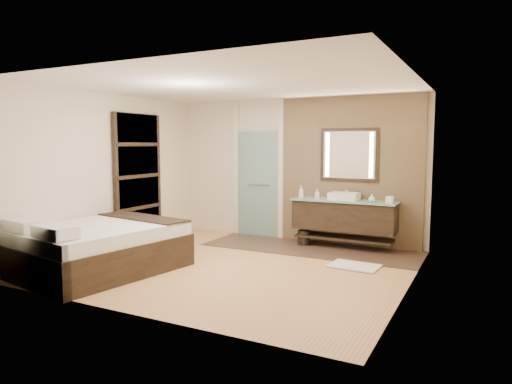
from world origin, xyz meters
The scene contains 15 objects.
floor centered at (0.00, 0.00, 0.00)m, with size 5.00×5.00×0.00m, color #AC7D48.
tile_strip centered at (0.60, 1.60, 0.01)m, with size 3.80×1.30×0.01m, color #3A2720.
stone_wall centered at (1.10, 2.21, 1.35)m, with size 2.60×0.08×2.70m, color tan.
vanity centered at (1.10, 1.92, 0.58)m, with size 1.85×0.55×0.88m.
mirror_unit centered at (1.10, 2.16, 1.65)m, with size 1.06×0.04×0.96m.
frosted_door centered at (-0.75, 2.20, 1.14)m, with size 1.10×0.12×2.70m.
shoji_partition centered at (-2.43, 0.60, 1.21)m, with size 0.06×1.20×2.40m.
bed centered at (-1.65, -1.16, 0.35)m, with size 2.06×2.42×0.83m.
bath_mat centered at (1.61, 0.75, 0.02)m, with size 0.72×0.50×0.02m, color silver.
waste_bin centered at (0.39, 1.81, 0.14)m, with size 0.22×0.22×0.28m, color black.
tissue_box centered at (1.89, 1.86, 0.92)m, with size 0.12×0.12×0.10m, color silver.
soap_bottle_a centered at (0.33, 1.81, 0.98)m, with size 0.09×0.09×0.23m, color silver.
soap_bottle_b centered at (0.60, 1.91, 0.95)m, with size 0.08×0.08×0.17m, color #B2B2B2.
soap_bottle_c centered at (1.61, 1.81, 0.93)m, with size 0.11×0.11×0.14m, color #B8E7E6.
cup centered at (1.85, 2.03, 0.91)m, with size 0.11×0.11×0.09m, color white.
Camera 1 is at (3.36, -5.89, 1.84)m, focal length 32.00 mm.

